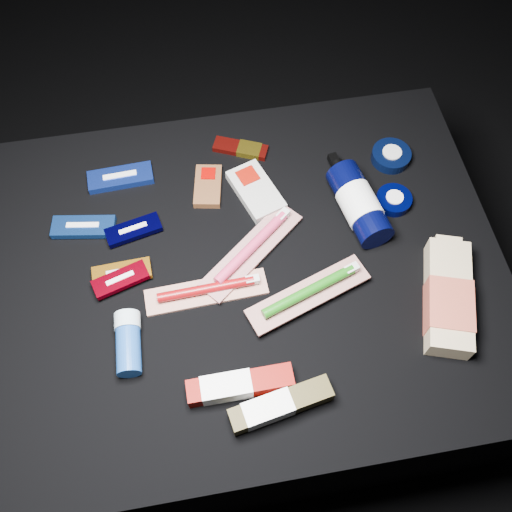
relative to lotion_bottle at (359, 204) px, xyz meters
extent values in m
plane|color=black|center=(-0.23, -0.08, -0.43)|extent=(3.00, 3.00, 0.00)
cube|color=black|center=(-0.23, -0.08, -0.23)|extent=(0.98, 0.78, 0.40)
cube|color=#1834A3|center=(-0.46, 0.16, -0.03)|extent=(0.14, 0.06, 0.02)
cube|color=silver|center=(-0.46, 0.16, -0.03)|extent=(0.07, 0.02, 0.02)
cube|color=navy|center=(-0.54, 0.05, -0.02)|extent=(0.13, 0.06, 0.01)
cube|color=silver|center=(-0.54, 0.05, -0.02)|extent=(0.06, 0.02, 0.02)
cube|color=black|center=(-0.44, 0.03, -0.02)|extent=(0.11, 0.06, 0.01)
cube|color=silver|center=(-0.44, 0.03, -0.02)|extent=(0.06, 0.02, 0.01)
cube|color=#BF7514|center=(-0.47, -0.06, -0.02)|extent=(0.11, 0.05, 0.01)
cube|color=#B8B8B4|center=(-0.47, -0.06, -0.02)|extent=(0.06, 0.01, 0.01)
cube|color=#74000F|center=(-0.47, -0.08, -0.02)|extent=(0.11, 0.07, 0.01)
cube|color=white|center=(-0.47, -0.08, -0.02)|extent=(0.05, 0.02, 0.01)
cube|color=brown|center=(-0.29, 0.11, -0.03)|extent=(0.07, 0.11, 0.02)
cube|color=#810200|center=(-0.28, 0.14, -0.03)|extent=(0.03, 0.03, 0.02)
cube|color=#BABAB2|center=(-0.19, 0.08, -0.02)|extent=(0.11, 0.15, 0.02)
cube|color=maroon|center=(-0.20, 0.11, -0.02)|extent=(0.05, 0.05, 0.02)
cube|color=maroon|center=(-0.21, 0.20, -0.03)|extent=(0.12, 0.08, 0.01)
cube|color=#AF9120|center=(-0.19, 0.19, -0.03)|extent=(0.06, 0.05, 0.01)
cylinder|color=black|center=(0.00, 0.00, 0.00)|extent=(0.10, 0.18, 0.07)
cylinder|color=white|center=(0.00, -0.01, 0.00)|extent=(0.08, 0.09, 0.07)
cylinder|color=black|center=(-0.02, 0.09, 0.00)|extent=(0.03, 0.03, 0.02)
cube|color=black|center=(-0.02, 0.12, -0.01)|extent=(0.02, 0.03, 0.02)
cylinder|color=black|center=(0.11, 0.12, -0.02)|extent=(0.08, 0.08, 0.02)
cylinder|color=silver|center=(0.11, 0.12, -0.02)|extent=(0.04, 0.04, 0.03)
cylinder|color=black|center=(0.08, 0.01, -0.02)|extent=(0.07, 0.07, 0.02)
cylinder|color=white|center=(0.08, 0.01, -0.02)|extent=(0.03, 0.03, 0.02)
cube|color=tan|center=(0.11, -0.22, -0.01)|extent=(0.14, 0.23, 0.04)
cube|color=#B54D3B|center=(0.10, -0.24, -0.01)|extent=(0.11, 0.12, 0.05)
cube|color=tan|center=(0.15, -0.11, -0.01)|extent=(0.05, 0.04, 0.03)
cylinder|color=#174492|center=(-0.47, -0.22, -0.01)|extent=(0.05, 0.09, 0.04)
cylinder|color=silver|center=(-0.47, -0.17, -0.01)|extent=(0.05, 0.03, 0.05)
cube|color=beige|center=(-0.32, -0.12, -0.03)|extent=(0.23, 0.06, 0.01)
cylinder|color=maroon|center=(-0.32, -0.12, -0.02)|extent=(0.18, 0.03, 0.02)
cube|color=beige|center=(-0.23, -0.12, -0.02)|extent=(0.03, 0.02, 0.01)
cube|color=#BBB3B0|center=(-0.22, -0.06, -0.02)|extent=(0.22, 0.20, 0.01)
cylinder|color=#C33058|center=(-0.22, -0.06, -0.01)|extent=(0.16, 0.14, 0.02)
cube|color=silver|center=(-0.15, 0.00, -0.01)|extent=(0.03, 0.03, 0.01)
cube|color=#B6B1AB|center=(-0.14, -0.17, -0.02)|extent=(0.24, 0.13, 0.01)
cylinder|color=#175F10|center=(-0.14, -0.17, 0.00)|extent=(0.18, 0.08, 0.02)
cube|color=beige|center=(-0.05, -0.14, 0.00)|extent=(0.03, 0.02, 0.01)
cube|color=#780500|center=(-0.29, -0.31, -0.02)|extent=(0.18, 0.04, 0.03)
cube|color=white|center=(-0.31, -0.31, -0.02)|extent=(0.09, 0.04, 0.04)
cube|color=#372F12|center=(-0.23, -0.36, -0.01)|extent=(0.18, 0.07, 0.03)
cube|color=white|center=(-0.25, -0.36, -0.01)|extent=(0.09, 0.05, 0.03)
camera|label=1|loc=(-0.31, -0.58, 0.93)|focal=40.00mm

